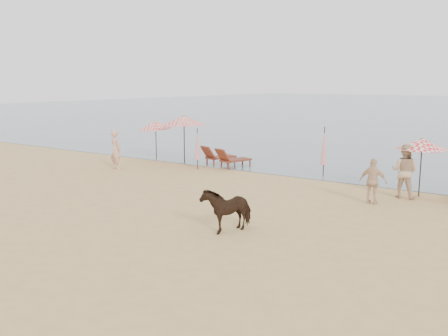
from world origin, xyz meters
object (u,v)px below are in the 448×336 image
object	(u,v)px
cow	(227,208)
beachgoer_right_b	(373,181)
umbrella_open_right	(422,144)
umbrella_closed_left	(197,144)
beachgoer_right_a	(404,171)
umbrella_open_left_b	(156,125)
umbrella_closed_right	(324,146)
umbrella_open_left_a	(184,120)
beachgoer_left	(116,149)
lounger_cluster_left	(224,157)

from	to	relation	value
cow	beachgoer_right_b	distance (m)	5.87
umbrella_open_right	umbrella_closed_left	xyz separation A→B (m)	(-10.19, -0.05, -0.73)
beachgoer_right_a	umbrella_open_right	bearing A→B (deg)	-128.14
umbrella_open_left_b	umbrella_closed_right	bearing A→B (deg)	-17.19
umbrella_open_left_a	cow	distance (m)	11.79
cow	beachgoer_right_b	world-z (taller)	beachgoer_right_b
umbrella_closed_right	beachgoer_right_a	bearing A→B (deg)	-27.79
cow	beachgoer_left	world-z (taller)	beachgoer_left
umbrella_open_right	beachgoer_right_b	bearing A→B (deg)	-118.71
umbrella_open_right	cow	distance (m)	8.29
umbrella_open_left_a	beachgoer_right_b	xyz separation A→B (m)	(10.64, -2.85, -1.45)
umbrella_closed_left	beachgoer_right_b	size ratio (longest dim) A/B	1.24
umbrella_closed_left	beachgoer_left	size ratio (longest dim) A/B	1.04
beachgoer_left	umbrella_open_left_a	bearing A→B (deg)	-106.00
lounger_cluster_left	umbrella_open_left_b	size ratio (longest dim) A/B	1.07
cow	beachgoer_right_a	world-z (taller)	beachgoer_right_a
beachgoer_right_a	lounger_cluster_left	bearing A→B (deg)	-9.58
umbrella_open_left_b	beachgoer_right_a	xyz separation A→B (m)	(13.34, -1.47, -0.92)
lounger_cluster_left	umbrella_closed_left	size ratio (longest dim) A/B	1.19
umbrella_open_left_b	beachgoer_right_b	bearing A→B (deg)	-34.63
umbrella_open_right	umbrella_closed_right	world-z (taller)	umbrella_closed_right
umbrella_open_left_a	umbrella_open_left_b	xyz separation A→B (m)	(-2.09, 0.18, -0.34)
umbrella_open_left_b	umbrella_closed_left	size ratio (longest dim) A/B	1.12
umbrella_open_left_a	beachgoer_right_a	bearing A→B (deg)	7.98
lounger_cluster_left	umbrella_closed_right	size ratio (longest dim) A/B	1.05
umbrella_closed_right	beachgoer_right_b	distance (m)	5.07
umbrella_open_left_b	beachgoer_left	distance (m)	3.33
umbrella_closed_right	beachgoer_right_b	xyz separation A→B (m)	(3.42, -3.69, -0.57)
umbrella_open_left_a	umbrella_open_right	distance (m)	11.71
umbrella_closed_left	umbrella_closed_right	world-z (taller)	umbrella_closed_right
cow	beachgoer_right_b	bearing A→B (deg)	83.52
umbrella_closed_right	cow	size ratio (longest dim) A/B	1.50
umbrella_open_left_a	umbrella_closed_right	size ratio (longest dim) A/B	1.12
beachgoer_left	beachgoer_right_a	size ratio (longest dim) A/B	0.97
umbrella_open_right	umbrella_closed_left	world-z (taller)	umbrella_open_right
umbrella_open_right	beachgoer_left	size ratio (longest dim) A/B	1.14
lounger_cluster_left	beachgoer_right_b	xyz separation A→B (m)	(8.54, -3.38, 0.32)
umbrella_open_left_b	cow	distance (m)	13.41
lounger_cluster_left	umbrella_closed_left	xyz separation A→B (m)	(-0.62, -1.36, 0.74)
umbrella_open_left_a	umbrella_closed_left	world-z (taller)	umbrella_open_left_a
beachgoer_right_b	lounger_cluster_left	bearing A→B (deg)	-26.54
cow	beachgoer_left	xyz separation A→B (m)	(-10.07, 5.23, 0.32)
lounger_cluster_left	umbrella_open_left_a	distance (m)	2.80
umbrella_closed_right	cow	distance (m)	9.15
umbrella_closed_right	beachgoer_right_a	size ratio (longest dim) A/B	1.14
umbrella_open_left_a	beachgoer_right_b	size ratio (longest dim) A/B	1.58
umbrella_open_left_a	cow	bearing A→B (deg)	-30.27
umbrella_open_left_b	umbrella_closed_left	distance (m)	3.78
umbrella_open_right	umbrella_closed_left	distance (m)	10.22
beachgoer_right_a	beachgoer_right_b	distance (m)	1.69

